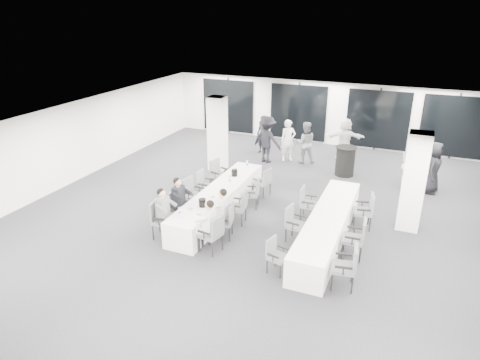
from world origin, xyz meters
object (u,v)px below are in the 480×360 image
(chair_main_left_mid, at_px, (192,192))
(standing_guest_f, at_px, (345,136))
(chair_side_left_near, at_px, (275,253))
(standing_guest_g, at_px, (263,132))
(standing_guest_c, at_px, (267,136))
(banquet_table_side, at_px, (327,227))
(chair_main_left_fourth, at_px, (204,184))
(standing_guest_a, at_px, (288,138))
(cocktail_table, at_px, (345,161))
(chair_main_left_near, at_px, (160,217))
(chair_main_right_second, at_px, (226,219))
(ice_bucket_near, at_px, (202,203))
(chair_main_right_fourth, at_px, (254,192))
(chair_side_right_near, at_px, (348,265))
(standing_guest_h, at_px, (412,161))
(chair_main_left_second, at_px, (176,206))
(chair_side_left_far, at_px, (307,201))
(standing_guest_b, at_px, (305,140))
(chair_main_right_far, at_px, (264,180))
(chair_main_left_far, at_px, (218,172))
(chair_main_right_mid, at_px, (240,205))
(ice_bucket_far, at_px, (234,173))
(chair_side_right_mid, at_px, (357,236))
(banquet_table_main, at_px, (219,201))
(chair_main_right_near, at_px, (213,232))
(chair_side_right_far, at_px, (366,209))
(chair_side_left_mid, at_px, (294,222))
(standing_guest_e, at_px, (433,164))

(chair_main_left_mid, xyz_separation_m, standing_guest_f, (3.43, 6.62, 0.38))
(chair_side_left_near, bearing_deg, standing_guest_g, -144.33)
(standing_guest_c, bearing_deg, banquet_table_side, 137.82)
(chair_main_left_fourth, bearing_deg, standing_guest_a, 163.82)
(cocktail_table, relative_size, chair_main_left_fourth, 1.10)
(chair_main_left_near, xyz_separation_m, chair_main_right_second, (1.67, 0.65, -0.03))
(ice_bucket_near, bearing_deg, chair_main_right_fourth, 68.83)
(chair_side_right_near, bearing_deg, standing_guest_f, 1.28)
(standing_guest_h, bearing_deg, chair_main_left_second, 114.29)
(chair_main_right_second, height_order, standing_guest_h, standing_guest_h)
(chair_main_left_second, relative_size, chair_side_left_far, 0.98)
(chair_main_left_fourth, distance_m, chair_main_right_fourth, 1.67)
(chair_side_right_near, distance_m, standing_guest_b, 8.25)
(cocktail_table, relative_size, chair_main_right_far, 1.13)
(chair_main_left_far, xyz_separation_m, chair_main_right_mid, (1.67, -2.06, -0.02))
(chair_main_left_mid, height_order, ice_bucket_far, chair_main_left_mid)
(chair_main_left_fourth, distance_m, chair_main_right_mid, 1.96)
(chair_main_right_fourth, distance_m, chair_side_right_mid, 3.80)
(banquet_table_main, xyz_separation_m, chair_main_left_second, (-0.83, -1.12, 0.17))
(chair_side_left_far, distance_m, standing_guest_g, 6.20)
(chair_side_right_mid, bearing_deg, banquet_table_main, 73.62)
(chair_main_left_near, distance_m, chair_side_left_far, 4.26)
(chair_main_left_second, xyz_separation_m, standing_guest_b, (2.06, 6.51, 0.40))
(chair_main_left_fourth, relative_size, chair_main_left_far, 0.98)
(chair_main_right_mid, height_order, chair_side_right_mid, chair_side_right_mid)
(chair_main_right_near, distance_m, chair_side_right_far, 4.42)
(chair_main_left_near, bearing_deg, standing_guest_a, 159.90)
(chair_main_right_second, relative_size, chair_main_right_far, 1.02)
(chair_main_right_far, relative_size, ice_bucket_near, 4.31)
(banquet_table_side, bearing_deg, standing_guest_c, 124.21)
(chair_main_left_second, relative_size, chair_side_right_far, 0.94)
(chair_main_left_near, xyz_separation_m, ice_bucket_far, (0.82, 3.17, 0.27))
(chair_main_right_second, relative_size, standing_guest_b, 0.52)
(standing_guest_b, xyz_separation_m, standing_guest_h, (4.00, -1.21, 0.05))
(banquet_table_main, xyz_separation_m, chair_main_left_far, (-0.84, 1.69, 0.20))
(standing_guest_a, bearing_deg, standing_guest_g, 128.10)
(chair_side_left_mid, bearing_deg, chair_main_right_near, -43.21)
(cocktail_table, bearing_deg, chair_main_right_far, -125.85)
(chair_main_right_fourth, bearing_deg, standing_guest_b, -16.68)
(chair_main_left_near, height_order, chair_main_right_mid, chair_main_left_near)
(chair_side_right_mid, bearing_deg, standing_guest_e, -21.71)
(standing_guest_a, distance_m, standing_guest_e, 5.52)
(standing_guest_f, height_order, ice_bucket_far, standing_guest_f)
(chair_main_left_fourth, height_order, chair_main_right_near, chair_main_right_near)
(chair_side_left_far, bearing_deg, standing_guest_a, -159.67)
(banquet_table_main, xyz_separation_m, standing_guest_c, (-0.19, 4.88, 0.69))
(chair_main_right_near, bearing_deg, chair_main_right_mid, 10.95)
(chair_side_right_near, relative_size, chair_side_right_mid, 1.00)
(chair_main_left_fourth, xyz_separation_m, chair_main_right_near, (1.67, -2.75, 0.01))
(chair_main_left_far, relative_size, chair_side_right_mid, 0.97)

